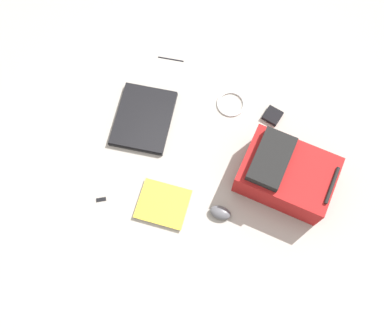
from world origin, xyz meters
The scene contains 9 objects.
ground_plane centered at (0.00, 0.00, 0.00)m, with size 3.93×3.93×0.00m, color gray.
backpack centered at (-0.18, 0.37, 0.10)m, with size 0.34×0.45×0.22m.
laptop centered at (-0.12, -0.39, 0.02)m, with size 0.42×0.38×0.03m.
book_comic centered at (0.22, -0.07, 0.01)m, with size 0.25×0.28×0.02m.
computer_mouse centered at (0.12, 0.19, 0.02)m, with size 0.06×0.10×0.04m, color #4C4C51.
cable_coil centered at (-0.42, -0.04, 0.01)m, with size 0.15×0.15×0.01m, color silver.
pen_black centered at (-0.50, -0.45, 0.00)m, with size 0.01×0.01×0.14m, color black.
earbud_pouch centered at (-0.46, 0.18, 0.01)m, with size 0.08×0.08×0.02m, color black.
usb_stick centered at (0.35, -0.34, 0.00)m, with size 0.02×0.05×0.01m, color black.
Camera 1 is at (0.60, 0.31, 2.01)m, focal length 40.24 mm.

